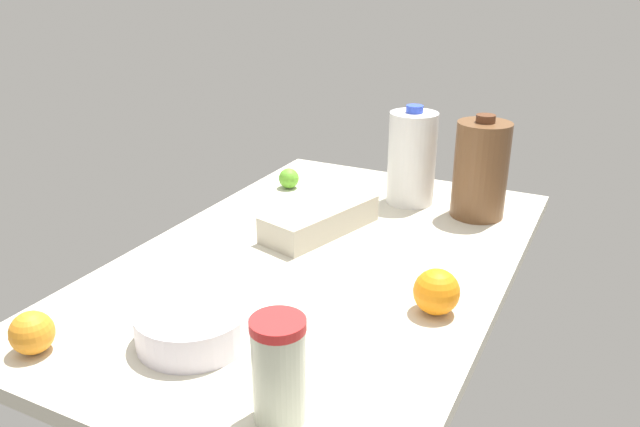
{
  "coord_description": "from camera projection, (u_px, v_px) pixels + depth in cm",
  "views": [
    {
      "loc": [
        105.84,
        53.17,
        61.11
      ],
      "look_at": [
        0.0,
        0.0,
        13.0
      ],
      "focal_mm": 35.0,
      "sensor_mm": 36.0,
      "label": 1
    }
  ],
  "objects": [
    {
      "name": "tumbler_cup",
      "position": [
        279.0,
        370.0,
        0.83
      ],
      "size": [
        7.49,
        7.49,
        15.52
      ],
      "color": "beige",
      "rests_on": "countertop"
    },
    {
      "name": "orange_beside_bowl",
      "position": [
        436.0,
        292.0,
        1.1
      ],
      "size": [
        8.27,
        8.27,
        8.27
      ],
      "primitive_type": "sphere",
      "color": "orange",
      "rests_on": "countertop"
    },
    {
      "name": "egg_carton",
      "position": [
        320.0,
        219.0,
        1.43
      ],
      "size": [
        30.94,
        18.9,
        6.21
      ],
      "primitive_type": "cube",
      "rotation": [
        0.0,
        0.0,
        -0.27
      ],
      "color": "beige",
      "rests_on": "countertop"
    },
    {
      "name": "countertop",
      "position": [
        320.0,
        264.0,
        1.32
      ],
      "size": [
        120.0,
        76.0,
        3.0
      ],
      "primitive_type": "cube",
      "color": "beige",
      "rests_on": "ground"
    },
    {
      "name": "chocolate_milk_jug",
      "position": [
        481.0,
        170.0,
        1.49
      ],
      "size": [
        12.88,
        12.88,
        25.07
      ],
      "color": "brown",
      "rests_on": "countertop"
    },
    {
      "name": "lime_far_back",
      "position": [
        289.0,
        178.0,
        1.71
      ],
      "size": [
        5.54,
        5.54,
        5.54
      ],
      "primitive_type": "sphere",
      "color": "#62B22E",
      "rests_on": "countertop"
    },
    {
      "name": "milk_jug",
      "position": [
        412.0,
        158.0,
        1.58
      ],
      "size": [
        12.11,
        12.11,
        25.27
      ],
      "color": "white",
      "rests_on": "countertop"
    },
    {
      "name": "mixing_bowl",
      "position": [
        193.0,
        326.0,
        1.02
      ],
      "size": [
        18.58,
        18.58,
        5.92
      ],
      "primitive_type": "cylinder",
      "color": "silver",
      "rests_on": "countertop"
    },
    {
      "name": "orange_by_jug",
      "position": [
        32.0,
        333.0,
        0.99
      ],
      "size": [
        7.0,
        7.0,
        7.0
      ],
      "primitive_type": "sphere",
      "color": "orange",
      "rests_on": "countertop"
    }
  ]
}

